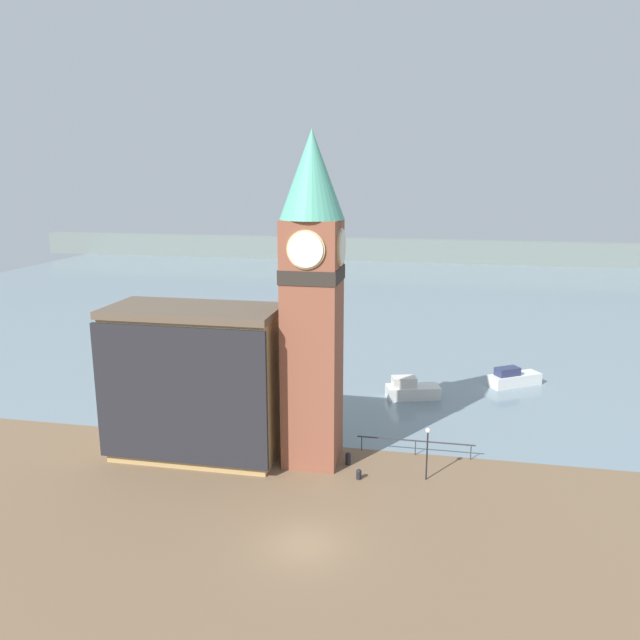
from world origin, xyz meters
TOP-DOWN VIEW (x-y plane):
  - ground_plane at (0.00, 0.00)m, footprint 160.00×160.00m
  - water at (0.00, 72.29)m, footprint 160.00×120.00m
  - far_shoreline at (0.00, 112.29)m, footprint 180.00×3.00m
  - pier_railing at (5.20, 12.04)m, footprint 8.11×0.08m
  - clock_tower at (-1.62, 9.86)m, footprint 4.09×4.09m
  - pier_building at (-9.68, 9.27)m, footprint 11.65×5.67m
  - boat_near at (4.29, 23.50)m, footprint 4.95×3.14m
  - boat_far at (13.37, 28.69)m, footprint 5.06×4.06m
  - mooring_bollard_near at (0.84, 9.72)m, footprint 0.38×0.38m
  - mooring_bollard_far at (1.83, 7.78)m, footprint 0.35×0.35m
  - lamp_post at (6.06, 8.57)m, footprint 0.32×0.32m

SIDE VIEW (x-z plane):
  - water at x=0.00m, z-range 0.00..0.00m
  - ground_plane at x=0.00m, z-range 0.00..0.00m
  - mooring_bollard_far at x=1.83m, z-range 0.02..0.69m
  - mooring_bollard_near at x=0.84m, z-range 0.03..0.88m
  - boat_far at x=13.37m, z-range -0.21..1.59m
  - boat_near at x=4.29m, z-range -0.24..1.69m
  - pier_railing at x=5.20m, z-range 0.38..1.47m
  - lamp_post at x=6.06m, z-range 0.74..4.24m
  - far_shoreline at x=0.00m, z-range 0.00..5.00m
  - pier_building at x=-9.68m, z-range 0.02..10.49m
  - clock_tower at x=-1.62m, z-range 0.69..22.45m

